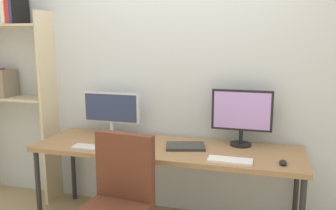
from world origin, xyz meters
TOP-DOWN VIEW (x-y plane):
  - wall_back at (0.00, 1.02)m, footprint 4.66×0.10m
  - desk at (0.00, 0.60)m, footprint 2.26×0.68m
  - bookshelf at (-1.74, 0.83)m, footprint 0.83×0.28m
  - monitor_left at (-0.60, 0.81)m, footprint 0.56×0.18m
  - monitor_right at (0.60, 0.81)m, footprint 0.51×0.18m
  - keyboard_left at (-0.56, 0.37)m, footprint 0.37×0.13m
  - keyboard_right at (0.56, 0.37)m, footprint 0.33×0.13m
  - computer_mouse at (0.94, 0.42)m, footprint 0.06×0.10m
  - laptop_closed at (0.16, 0.62)m, footprint 0.37×0.30m

SIDE VIEW (x-z plane):
  - desk at x=0.00m, z-range 0.32..1.06m
  - keyboard_left at x=-0.56m, z-range 0.74..0.76m
  - keyboard_right at x=0.56m, z-range 0.74..0.76m
  - laptop_closed at x=0.16m, z-range 0.74..0.76m
  - computer_mouse at x=0.94m, z-range 0.74..0.77m
  - monitor_left at x=-0.60m, z-range 0.77..1.18m
  - monitor_right at x=0.60m, z-range 0.77..1.25m
  - wall_back at x=0.00m, z-range 0.00..2.60m
  - bookshelf at x=-1.74m, z-range 0.30..2.37m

